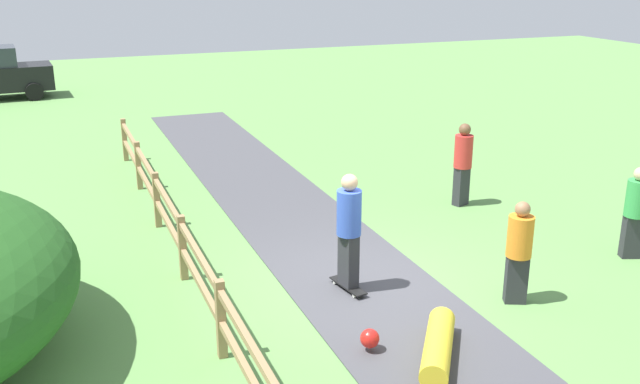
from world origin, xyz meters
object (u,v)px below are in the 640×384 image
(bystander_green, at_px, (636,209))
(bystander_red, at_px, (463,161))
(skater_fallen, at_px, (433,346))
(bystander_orange, at_px, (519,248))
(skater_riding, at_px, (349,226))

(bystander_green, distance_m, bystander_red, 3.72)
(bystander_green, bearing_deg, bystander_red, 109.76)
(skater_fallen, height_order, bystander_red, bystander_red)
(bystander_orange, bearing_deg, skater_fallen, -153.94)
(bystander_orange, distance_m, bystander_red, 4.52)
(bystander_green, distance_m, bystander_orange, 3.00)
(skater_riding, bearing_deg, bystander_green, -6.38)
(skater_fallen, bearing_deg, bystander_orange, 26.06)
(skater_fallen, distance_m, bystander_green, 5.24)
(skater_riding, relative_size, bystander_red, 1.08)
(bystander_green, bearing_deg, bystander_orange, -166.53)
(bystander_orange, relative_size, bystander_red, 0.92)
(bystander_red, bearing_deg, skater_fallen, -125.31)
(skater_fallen, height_order, bystander_green, bystander_green)
(bystander_orange, height_order, bystander_red, bystander_red)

